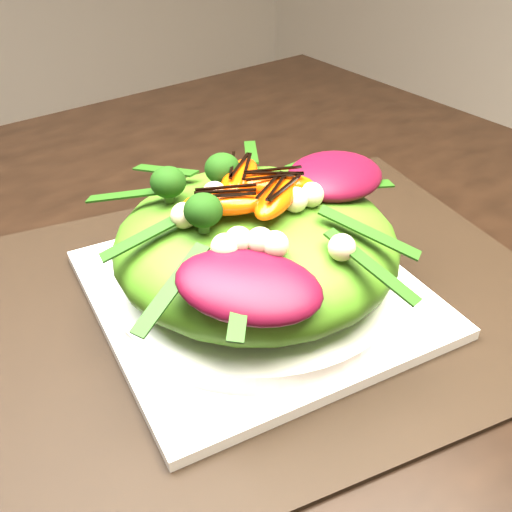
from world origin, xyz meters
TOP-DOWN VIEW (x-y plane):
  - placemat at (0.29, -0.08)m, footprint 0.58×0.49m
  - plate_base at (0.29, -0.08)m, footprint 0.30×0.30m
  - salad_bowl at (0.29, -0.08)m, footprint 0.33×0.33m
  - lettuce_mound at (0.29, -0.08)m, footprint 0.28×0.28m
  - radicchio_leaf at (0.36, -0.09)m, footprint 0.10×0.07m
  - orange_segment at (0.26, -0.06)m, footprint 0.06×0.03m
  - broccoli_floret at (0.23, -0.06)m, footprint 0.05×0.05m
  - macadamia_nut at (0.31, -0.12)m, footprint 0.02×0.02m
  - balsamic_drizzle at (0.26, -0.06)m, footprint 0.05×0.00m

SIDE VIEW (x-z plane):
  - placemat at x=0.29m, z-range 0.75..0.75m
  - plate_base at x=0.29m, z-range 0.75..0.76m
  - salad_bowl at x=0.29m, z-range 0.76..0.78m
  - lettuce_mound at x=0.29m, z-range 0.77..0.85m
  - radicchio_leaf at x=0.36m, z-range 0.84..0.86m
  - macadamia_nut at x=0.31m, z-range 0.85..0.87m
  - orange_segment at x=0.26m, z-range 0.85..0.86m
  - broccoli_floret at x=0.23m, z-range 0.84..0.88m
  - balsamic_drizzle at x=0.26m, z-range 0.86..0.87m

